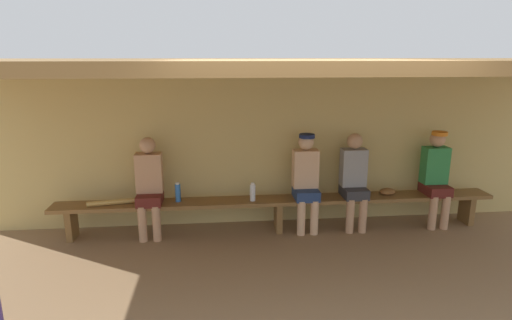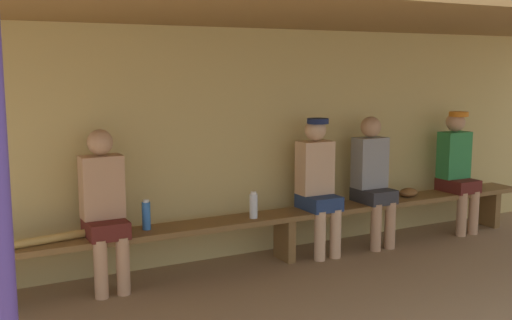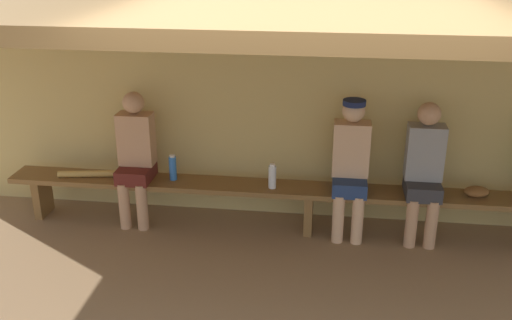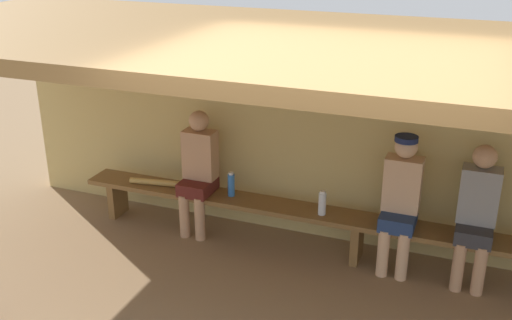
# 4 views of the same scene
# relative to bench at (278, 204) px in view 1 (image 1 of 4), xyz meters

# --- Properties ---
(ground_plane) EXTENTS (24.00, 24.00, 0.00)m
(ground_plane) POSITION_rel_bench_xyz_m (0.00, -1.55, -0.39)
(ground_plane) COLOR #8C6D4C
(back_wall) EXTENTS (8.00, 0.20, 2.20)m
(back_wall) POSITION_rel_bench_xyz_m (0.00, 0.45, 0.71)
(back_wall) COLOR tan
(back_wall) RESTS_ON ground
(dugout_roof) EXTENTS (8.00, 2.80, 0.12)m
(dugout_roof) POSITION_rel_bench_xyz_m (0.00, -0.85, 1.87)
(dugout_roof) COLOR olive
(dugout_roof) RESTS_ON back_wall
(bench) EXTENTS (6.00, 0.36, 0.46)m
(bench) POSITION_rel_bench_xyz_m (0.00, 0.00, 0.00)
(bench) COLOR brown
(bench) RESTS_ON ground
(player_with_sunglasses) EXTENTS (0.34, 0.42, 1.34)m
(player_with_sunglasses) POSITION_rel_bench_xyz_m (-1.71, 0.00, 0.34)
(player_with_sunglasses) COLOR #591E19
(player_with_sunglasses) RESTS_ON ground
(player_in_blue) EXTENTS (0.34, 0.42, 1.34)m
(player_in_blue) POSITION_rel_bench_xyz_m (1.05, 0.00, 0.34)
(player_in_blue) COLOR #333338
(player_in_blue) RESTS_ON ground
(player_middle) EXTENTS (0.34, 0.42, 1.34)m
(player_middle) POSITION_rel_bench_xyz_m (2.23, 0.00, 0.36)
(player_middle) COLOR #591E19
(player_middle) RESTS_ON ground
(player_near_post) EXTENTS (0.34, 0.42, 1.34)m
(player_near_post) POSITION_rel_bench_xyz_m (0.38, 0.00, 0.36)
(player_near_post) COLOR navy
(player_near_post) RESTS_ON ground
(water_bottle_green) EXTENTS (0.07, 0.07, 0.26)m
(water_bottle_green) POSITION_rel_bench_xyz_m (-1.35, 0.03, 0.20)
(water_bottle_green) COLOR blue
(water_bottle_green) RESTS_ON bench
(water_bottle_clear) EXTENTS (0.08, 0.08, 0.25)m
(water_bottle_clear) POSITION_rel_bench_xyz_m (-0.36, -0.04, 0.19)
(water_bottle_clear) COLOR silver
(water_bottle_clear) RESTS_ON bench
(baseball_glove_dark_brown) EXTENTS (0.27, 0.22, 0.09)m
(baseball_glove_dark_brown) POSITION_rel_bench_xyz_m (1.55, 0.02, 0.12)
(baseball_glove_dark_brown) COLOR brown
(baseball_glove_dark_brown) RESTS_ON bench
(baseball_bat) EXTENTS (0.85, 0.21, 0.07)m
(baseball_bat) POSITION_rel_bench_xyz_m (-2.09, -0.00, 0.11)
(baseball_bat) COLOR tan
(baseball_bat) RESTS_ON bench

